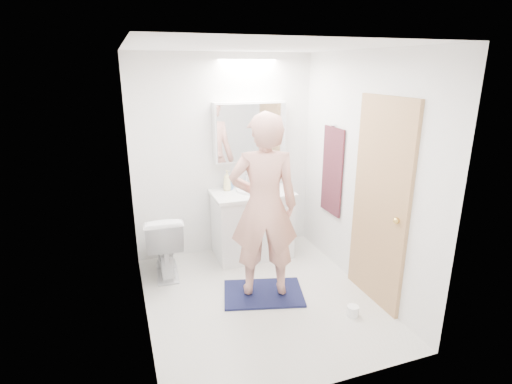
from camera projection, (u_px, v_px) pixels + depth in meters
name	position (u px, v px, depth m)	size (l,w,h in m)	color
floor	(260.00, 298.00, 4.04)	(2.50, 2.50, 0.00)	silver
ceiling	(260.00, 47.00, 3.32)	(2.50, 2.50, 0.00)	white
wall_back	(224.00, 157.00, 4.81)	(2.50, 2.50, 0.00)	white
wall_front	(327.00, 237.00, 2.56)	(2.50, 2.50, 0.00)	white
wall_left	(136.00, 197.00, 3.33)	(2.50, 2.50, 0.00)	white
wall_right	(362.00, 174.00, 4.03)	(2.50, 2.50, 0.00)	white
vanity_cabinet	(252.00, 225.00, 4.87)	(0.90, 0.55, 0.78)	white
countertop	(252.00, 193.00, 4.75)	(0.95, 0.58, 0.04)	white
sink_basin	(251.00, 190.00, 4.77)	(0.36, 0.36, 0.03)	white
faucet	(246.00, 180.00, 4.92)	(0.02, 0.02, 0.16)	silver
medicine_cabinet	(250.00, 132.00, 4.74)	(0.88, 0.14, 0.70)	white
mirror_panel	(252.00, 133.00, 4.67)	(0.84, 0.01, 0.66)	silver
toilet	(164.00, 243.00, 4.44)	(0.41, 0.71, 0.73)	white
bath_rug	(263.00, 293.00, 4.11)	(0.80, 0.55, 0.02)	#17133C
person	(264.00, 207.00, 3.83)	(0.66, 0.44, 1.82)	tan
door	(380.00, 204.00, 3.77)	(0.04, 0.80, 2.00)	tan
door_knob	(396.00, 221.00, 3.50)	(0.06, 0.06, 0.06)	gold
towel	(332.00, 171.00, 4.55)	(0.02, 0.42, 1.00)	#101933
towel_hook	(334.00, 126.00, 4.39)	(0.02, 0.02, 0.07)	silver
soap_bottle_a	(227.00, 180.00, 4.76)	(0.09, 0.10, 0.25)	#F2E69C
soap_bottle_b	(229.00, 182.00, 4.81)	(0.08, 0.08, 0.18)	#6296D2
toothbrush_cup	(269.00, 182.00, 4.96)	(0.10, 0.10, 0.09)	#425BC6
toilet_paper_roll	(353.00, 311.00, 3.75)	(0.11, 0.11, 0.10)	white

